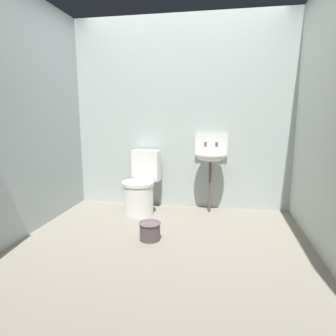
# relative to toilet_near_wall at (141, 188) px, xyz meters

# --- Properties ---
(ground_plane) EXTENTS (3.26, 2.90, 0.08)m
(ground_plane) POSITION_rel_toilet_near_wall_xyz_m (0.46, -0.90, -0.36)
(ground_plane) COLOR slate
(wall_back) EXTENTS (3.26, 0.10, 2.49)m
(wall_back) POSITION_rel_toilet_near_wall_xyz_m (0.46, 0.40, 0.92)
(wall_back) COLOR #ABB7B2
(wall_back) RESTS_ON ground
(wall_left) EXTENTS (0.10, 2.70, 2.49)m
(wall_left) POSITION_rel_toilet_near_wall_xyz_m (-1.02, -0.80, 0.92)
(wall_left) COLOR #A4B1B2
(wall_left) RESTS_ON ground
(wall_right) EXTENTS (0.10, 2.70, 2.49)m
(wall_right) POSITION_rel_toilet_near_wall_xyz_m (1.94, -0.80, 0.92)
(wall_right) COLOR #ADB8B0
(wall_right) RESTS_ON ground
(toilet_near_wall) EXTENTS (0.45, 0.63, 0.78)m
(toilet_near_wall) POSITION_rel_toilet_near_wall_xyz_m (0.00, 0.00, 0.00)
(toilet_near_wall) COLOR white
(toilet_near_wall) RESTS_ON ground
(sink) EXTENTS (0.42, 0.35, 0.99)m
(sink) POSITION_rel_toilet_near_wall_xyz_m (0.87, 0.19, 0.43)
(sink) COLOR #544647
(sink) RESTS_ON ground
(bucket) EXTENTS (0.22, 0.22, 0.18)m
(bucket) POSITION_rel_toilet_near_wall_xyz_m (0.32, -0.82, -0.23)
(bucket) COLOR #544647
(bucket) RESTS_ON ground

